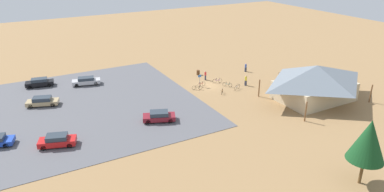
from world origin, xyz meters
The scene contains 24 objects.
ground centered at (0.00, 0.00, 0.00)m, with size 160.00×160.00×0.00m, color #937047.
parking_lot_asphalt centered at (25.56, -1.33, 0.03)m, with size 42.66×32.62×0.05m, color #56565B.
bike_pavilion centered at (-11.54, 13.13, 3.17)m, with size 14.03×10.45×5.59m.
trash_bin centered at (-1.43, -5.77, 0.45)m, with size 0.60×0.60×0.90m, color brown.
lot_sign centered at (1.39, -0.30, 1.41)m, with size 0.56×0.08×2.20m.
pine_far_west centered at (0.66, 31.02, 4.91)m, with size 3.61×3.61×7.08m.
bicycle_green_edge_north centered at (-13.74, 4.89, 0.39)m, with size 1.31×1.19×0.88m.
bicycle_blue_trailside centered at (-17.52, 1.69, 0.38)m, with size 1.17×1.27×0.87m.
bicycle_red_back_row centered at (1.10, -0.17, 0.40)m, with size 1.68×0.53×0.84m.
bicycle_silver_near_porch centered at (-3.44, 3.94, 0.38)m, with size 1.65×0.79×0.84m.
bicycle_teal_yard_right centered at (-2.78, 2.04, 0.37)m, with size 1.08×1.43×0.87m.
bicycle_orange_yard_front centered at (-0.25, 4.28, 0.35)m, with size 1.06×1.28×0.75m.
bicycle_purple_by_bin centered at (-2.30, -0.40, 0.38)m, with size 1.65×0.66×0.89m.
bicycle_yellow_lone_west centered at (-16.29, 5.15, 0.36)m, with size 1.70×0.48×0.85m.
bicycle_white_mid_cluster centered at (-14.34, 2.73, 0.38)m, with size 0.48×1.70×0.80m.
bicycle_black_yard_left centered at (2.50, 0.79, 0.37)m, with size 1.60×0.80×0.85m.
car_silver_end_stall centered at (18.34, -10.42, 0.73)m, with size 4.99×2.79×1.36m.
car_maroon_back_corner centered at (12.87, 8.57, 0.75)m, with size 4.79×3.41×1.41m.
car_tan_second_row centered at (26.21, -4.64, 0.74)m, with size 4.92×3.18×1.38m.
car_black_by_curb centered at (25.57, -13.45, 0.76)m, with size 4.78×2.52×1.44m.
car_red_aisle_side centered at (26.24, 8.83, 0.77)m, with size 4.65×3.09×1.46m.
visitor_by_pavilion centered at (-10.41, -3.02, 0.87)m, with size 0.36×0.36×1.67m.
visitor_at_bikes centered at (-5.89, 3.08, 0.97)m, with size 0.36×0.36×1.84m.
visitor_crossing_yard centered at (-1.18, -2.68, 0.90)m, with size 0.36×0.38×1.71m.
Camera 1 is at (29.70, 48.80, 21.87)m, focal length 32.93 mm.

